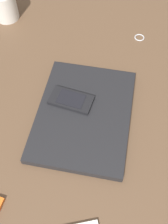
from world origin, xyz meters
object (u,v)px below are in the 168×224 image
at_px(laptop_closed, 84,114).
at_px(coffee_mug, 5,6).
at_px(cell_phone_on_laptop, 71,100).
at_px(key_ring, 139,38).

bearing_deg(laptop_closed, coffee_mug, 43.78).
relative_size(laptop_closed, cell_phone_on_laptop, 2.54).
xyz_separation_m(laptop_closed, key_ring, (0.31, -0.18, -0.01)).
bearing_deg(key_ring, laptop_closed, 149.92).
bearing_deg(cell_phone_on_laptop, laptop_closed, -135.10).
relative_size(cell_phone_on_laptop, key_ring, 3.88).
relative_size(cell_phone_on_laptop, coffee_mug, 1.11).
bearing_deg(coffee_mug, cell_phone_on_laptop, -147.69).
bearing_deg(cell_phone_on_laptop, coffee_mug, 32.31).
bearing_deg(key_ring, coffee_mug, 77.21).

